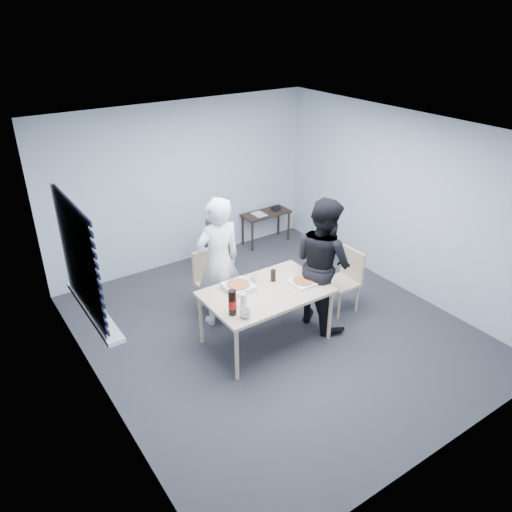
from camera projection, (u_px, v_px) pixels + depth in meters
room at (83, 266)px, 5.15m from camera, size 5.00×5.00×5.00m
dining_table at (266, 295)px, 6.10m from camera, size 1.51×0.96×0.74m
chair_far at (211, 277)px, 6.83m from camera, size 0.42×0.42×0.89m
chair_right at (346, 276)px, 6.86m from camera, size 0.42×0.42×0.89m
person_white at (218, 262)px, 6.43m from camera, size 0.65×0.42×1.77m
person_black at (323, 263)px, 6.40m from camera, size 0.47×0.86×1.77m
side_table at (266, 217)px, 8.79m from camera, size 0.87×0.38×0.58m
stool at (219, 252)px, 7.76m from camera, size 0.37×0.37×0.51m
backpack at (218, 233)px, 7.60m from camera, size 0.33×0.24×0.46m
pizza_box_a at (238, 287)px, 6.08m from camera, size 0.33×0.33×0.08m
pizza_box_b at (303, 282)px, 6.23m from camera, size 0.31×0.31×0.04m
mug_a at (245, 313)px, 5.55m from camera, size 0.17×0.17×0.10m
mug_b at (254, 278)px, 6.25m from camera, size 0.10×0.10×0.09m
cola_glass at (273, 275)px, 6.26m from camera, size 0.09×0.09×0.15m
soda_bottle at (232, 303)px, 5.56m from camera, size 0.10×0.10×0.31m
plastic_cups at (244, 301)px, 5.71m from camera, size 0.08×0.08×0.18m
rubber_band at (293, 296)px, 5.97m from camera, size 0.05×0.05×0.00m
papers at (259, 214)px, 8.68m from camera, size 0.23×0.29×0.00m
black_box at (276, 208)px, 8.86m from camera, size 0.16×0.12×0.06m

